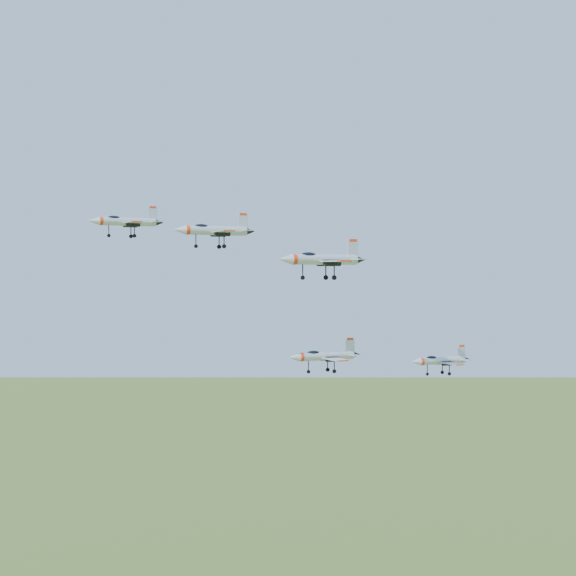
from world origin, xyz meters
TOP-DOWN VIEW (x-y plane):
  - jet_lead at (-24.56, 7.90)m, footprint 11.51×9.52m
  - jet_left_high at (-12.35, 3.12)m, footprint 13.05×10.84m
  - jet_right_high at (-4.14, -14.67)m, footprint 13.50×11.17m
  - jet_left_low at (9.48, 6.65)m, footprint 13.64×11.31m
  - jet_right_low at (17.51, -13.73)m, footprint 10.56×8.79m

SIDE VIEW (x-z plane):
  - jet_left_low at x=9.48m, z-range 113.25..116.90m
  - jet_right_low at x=17.51m, z-range 114.38..117.20m
  - jet_right_high at x=-4.14m, z-range 129.09..132.70m
  - jet_left_high at x=-12.35m, z-range 133.73..137.22m
  - jet_lead at x=-24.56m, z-range 135.16..138.24m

